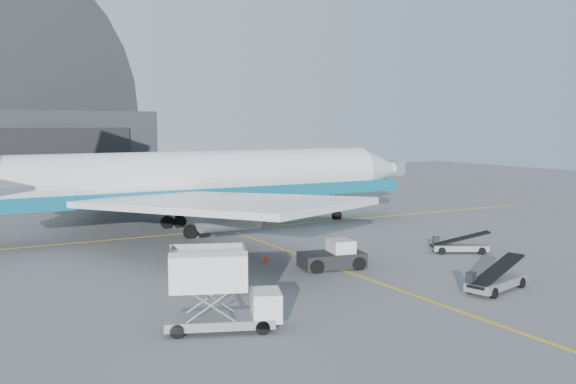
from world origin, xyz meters
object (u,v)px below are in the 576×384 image
belt_loader_b (459,246)px  pushback_tug (334,257)px  airliner (184,180)px  catering_truck (218,291)px  belt_loader_a (496,281)px

belt_loader_b → pushback_tug: bearing=-151.6°
airliner → pushback_tug: (4.05, -19.53, -4.18)m
catering_truck → pushback_tug: catering_truck is taller
airliner → belt_loader_b: size_ratio=11.29×
belt_loader_b → catering_truck: bearing=-130.8°
catering_truck → belt_loader_a: size_ratio=1.15×
airliner → belt_loader_a: airliner is taller
catering_truck → belt_loader_a: 17.91m
airliner → pushback_tug: bearing=-78.3°
catering_truck → pushback_tug: bearing=56.4°
pushback_tug → belt_loader_a: (5.23, -10.11, -0.17)m
airliner → catering_truck: bearing=-106.7°
catering_truck → belt_loader_a: catering_truck is taller
catering_truck → belt_loader_b: 25.83m
airliner → belt_loader_a: bearing=-72.6°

